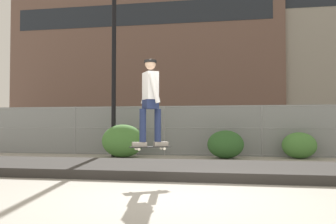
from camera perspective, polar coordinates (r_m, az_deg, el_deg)
ground_plane at (r=6.01m, az=1.39°, el=-12.97°), size 120.00×120.00×0.00m
gravel_berm at (r=8.95m, az=4.49°, el=-8.64°), size 14.09×2.77×0.20m
skateboard at (r=7.37m, az=-2.70°, el=-5.34°), size 0.78×0.59×0.07m
skater at (r=7.37m, az=-2.69°, el=2.31°), size 0.66×0.61×1.71m
chain_fence at (r=13.93m, az=6.66°, el=-2.79°), size 17.96×0.06×1.85m
street_lamp at (r=14.13m, az=-8.18°, el=11.83°), size 0.44×0.44×7.31m
parked_car_near at (r=18.09m, az=-9.67°, el=-2.86°), size 4.54×2.23×1.66m
parked_car_mid at (r=17.42m, az=9.73°, el=-2.90°), size 4.50×2.15×1.66m
library_building at (r=49.81m, az=-2.44°, el=9.48°), size 31.93×13.61×21.95m
shrub_left at (r=13.35m, az=-6.85°, el=-4.36°), size 1.49×1.22×1.15m
shrub_center at (r=12.95m, az=8.71°, el=-4.87°), size 1.23×1.01×0.95m
shrub_right at (r=13.50m, az=19.25°, el=-4.80°), size 1.15×0.94×0.89m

